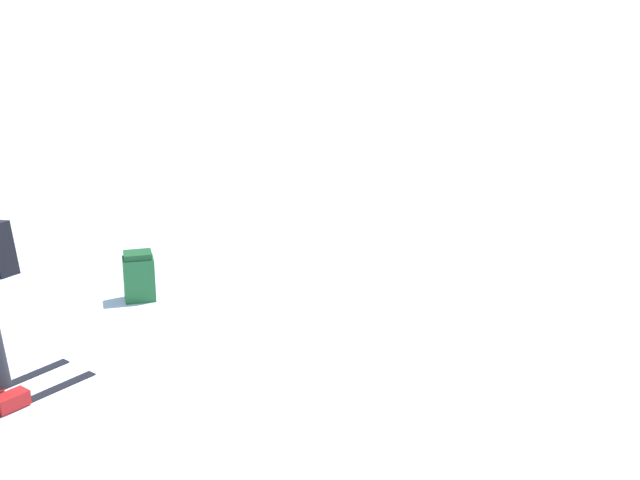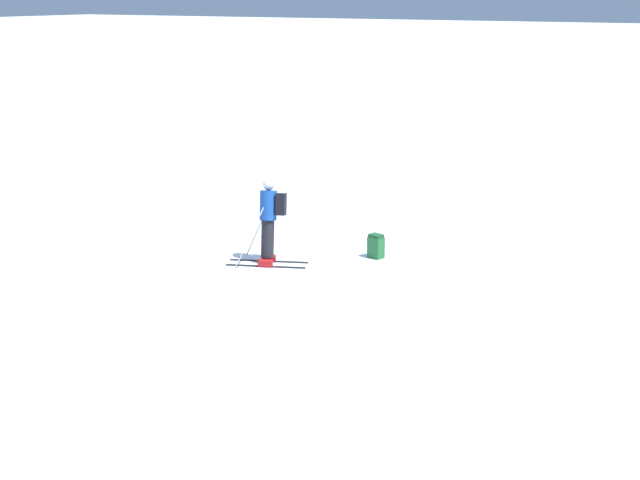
# 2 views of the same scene
# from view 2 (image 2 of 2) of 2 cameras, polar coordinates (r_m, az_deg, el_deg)

# --- Properties ---
(ground_plane) EXTENTS (300.00, 300.00, 0.00)m
(ground_plane) POSITION_cam_2_polar(r_m,az_deg,el_deg) (18.69, -1.86, -0.82)
(ground_plane) COLOR white
(skier) EXTENTS (1.31, 1.66, 1.74)m
(skier) POSITION_cam_2_polar(r_m,az_deg,el_deg) (17.84, -3.25, 1.54)
(skier) COLOR black
(skier) RESTS_ON ground
(spare_backpack) EXTENTS (0.29, 0.35, 0.50)m
(spare_backpack) POSITION_cam_2_polar(r_m,az_deg,el_deg) (18.30, 3.60, -0.40)
(spare_backpack) COLOR #236633
(spare_backpack) RESTS_ON ground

